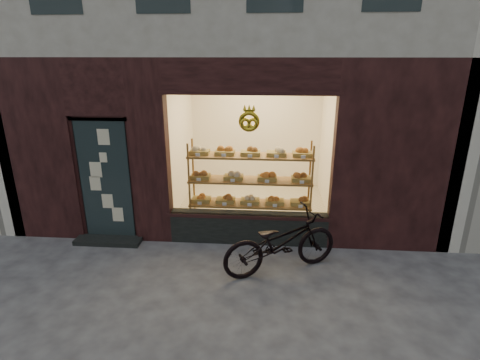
{
  "coord_description": "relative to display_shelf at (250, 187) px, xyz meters",
  "views": [
    {
      "loc": [
        0.76,
        -3.78,
        3.15
      ],
      "look_at": [
        0.31,
        2.0,
        1.19
      ],
      "focal_mm": 28.0,
      "sensor_mm": 36.0,
      "label": 1
    }
  ],
  "objects": [
    {
      "name": "display_shelf",
      "position": [
        0.0,
        0.0,
        0.0
      ],
      "size": [
        2.2,
        0.45,
        1.7
      ],
      "color": "brown",
      "rests_on": "ground"
    },
    {
      "name": "ground",
      "position": [
        -0.45,
        -2.55,
        -0.87
      ],
      "size": [
        90.0,
        90.0,
        0.0
      ],
      "primitive_type": "plane",
      "color": "#39393A"
    },
    {
      "name": "bicycle",
      "position": [
        0.53,
        -1.31,
        -0.39
      ],
      "size": [
        1.92,
        1.34,
        0.96
      ],
      "primitive_type": "imported",
      "rotation": [
        0.0,
        0.0,
        2.0
      ],
      "color": "black",
      "rests_on": "ground"
    }
  ]
}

